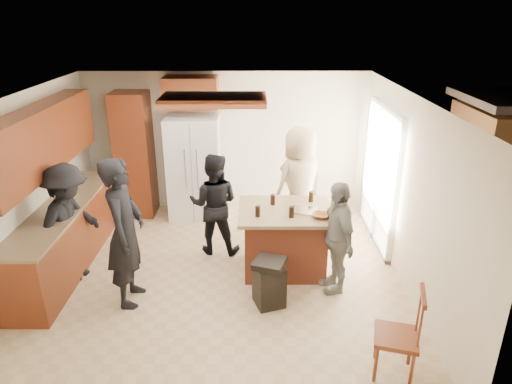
{
  "coord_description": "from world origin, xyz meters",
  "views": [
    {
      "loc": [
        0.51,
        -5.45,
        3.48
      ],
      "look_at": [
        0.52,
        0.34,
        1.15
      ],
      "focal_mm": 32.0,
      "sensor_mm": 36.0,
      "label": 1
    }
  ],
  "objects_px": {
    "person_front_left": "(125,233)",
    "person_counter": "(70,224)",
    "refrigerator": "(195,167)",
    "person_behind_right": "(300,184)",
    "spindle_chair": "(398,337)",
    "person_side_right": "(337,237)",
    "trash_bin": "(269,282)",
    "person_behind_left": "(214,204)",
    "kitchen_island": "(284,239)"
  },
  "relations": [
    {
      "from": "person_front_left",
      "to": "person_counter",
      "type": "height_order",
      "value": "person_front_left"
    },
    {
      "from": "person_counter",
      "to": "refrigerator",
      "type": "bearing_deg",
      "value": -19.09
    },
    {
      "from": "person_behind_right",
      "to": "spindle_chair",
      "type": "distance_m",
      "value": 3.14
    },
    {
      "from": "refrigerator",
      "to": "spindle_chair",
      "type": "height_order",
      "value": "refrigerator"
    },
    {
      "from": "person_side_right",
      "to": "trash_bin",
      "type": "xyz_separation_m",
      "value": [
        -0.88,
        -0.36,
        -0.44
      ]
    },
    {
      "from": "person_behind_right",
      "to": "person_counter",
      "type": "xyz_separation_m",
      "value": [
        -3.17,
        -1.21,
        -0.1
      ]
    },
    {
      "from": "person_behind_left",
      "to": "person_counter",
      "type": "relative_size",
      "value": 0.94
    },
    {
      "from": "person_behind_left",
      "to": "kitchen_island",
      "type": "bearing_deg",
      "value": 158.33
    },
    {
      "from": "kitchen_island",
      "to": "spindle_chair",
      "type": "bearing_deg",
      "value": -63.63
    },
    {
      "from": "person_behind_right",
      "to": "person_counter",
      "type": "distance_m",
      "value": 3.4
    },
    {
      "from": "person_counter",
      "to": "kitchen_island",
      "type": "relative_size",
      "value": 1.3
    },
    {
      "from": "kitchen_island",
      "to": "person_side_right",
      "type": "bearing_deg",
      "value": -37.2
    },
    {
      "from": "person_counter",
      "to": "refrigerator",
      "type": "relative_size",
      "value": 0.92
    },
    {
      "from": "person_front_left",
      "to": "person_counter",
      "type": "bearing_deg",
      "value": 59.87
    },
    {
      "from": "person_side_right",
      "to": "refrigerator",
      "type": "relative_size",
      "value": 0.84
    },
    {
      "from": "trash_bin",
      "to": "person_front_left",
      "type": "bearing_deg",
      "value": 176.41
    },
    {
      "from": "person_side_right",
      "to": "kitchen_island",
      "type": "height_order",
      "value": "person_side_right"
    },
    {
      "from": "person_behind_left",
      "to": "refrigerator",
      "type": "height_order",
      "value": "refrigerator"
    },
    {
      "from": "person_front_left",
      "to": "refrigerator",
      "type": "xyz_separation_m",
      "value": [
        0.52,
        2.61,
        -0.05
      ]
    },
    {
      "from": "trash_bin",
      "to": "person_counter",
      "type": "bearing_deg",
      "value": 166.78
    },
    {
      "from": "person_front_left",
      "to": "trash_bin",
      "type": "bearing_deg",
      "value": -93.78
    },
    {
      "from": "person_behind_right",
      "to": "trash_bin",
      "type": "relative_size",
      "value": 2.93
    },
    {
      "from": "person_behind_left",
      "to": "kitchen_island",
      "type": "relative_size",
      "value": 1.22
    },
    {
      "from": "person_behind_right",
      "to": "person_side_right",
      "type": "xyz_separation_m",
      "value": [
        0.35,
        -1.47,
        -0.17
      ]
    },
    {
      "from": "person_front_left",
      "to": "refrigerator",
      "type": "height_order",
      "value": "person_front_left"
    },
    {
      "from": "refrigerator",
      "to": "kitchen_island",
      "type": "xyz_separation_m",
      "value": [
        1.47,
        -1.88,
        -0.43
      ]
    },
    {
      "from": "person_behind_left",
      "to": "person_front_left",
      "type": "bearing_deg",
      "value": 58.91
    },
    {
      "from": "trash_bin",
      "to": "spindle_chair",
      "type": "xyz_separation_m",
      "value": [
        1.25,
        -1.19,
        0.13
      ]
    },
    {
      "from": "refrigerator",
      "to": "kitchen_island",
      "type": "relative_size",
      "value": 1.41
    },
    {
      "from": "person_behind_left",
      "to": "spindle_chair",
      "type": "bearing_deg",
      "value": 134.46
    },
    {
      "from": "person_counter",
      "to": "spindle_chair",
      "type": "height_order",
      "value": "person_counter"
    },
    {
      "from": "refrigerator",
      "to": "person_behind_left",
      "type": "bearing_deg",
      "value": -71.44
    },
    {
      "from": "person_front_left",
      "to": "kitchen_island",
      "type": "distance_m",
      "value": 2.18
    },
    {
      "from": "person_front_left",
      "to": "person_counter",
      "type": "xyz_separation_m",
      "value": [
        -0.89,
        0.51,
        -0.12
      ]
    },
    {
      "from": "person_behind_right",
      "to": "kitchen_island",
      "type": "height_order",
      "value": "person_behind_right"
    },
    {
      "from": "person_behind_left",
      "to": "trash_bin",
      "type": "distance_m",
      "value": 1.66
    },
    {
      "from": "refrigerator",
      "to": "trash_bin",
      "type": "distance_m",
      "value": 3.05
    },
    {
      "from": "person_behind_right",
      "to": "refrigerator",
      "type": "height_order",
      "value": "person_behind_right"
    },
    {
      "from": "person_front_left",
      "to": "refrigerator",
      "type": "bearing_deg",
      "value": -11.48
    },
    {
      "from": "person_behind_right",
      "to": "person_counter",
      "type": "bearing_deg",
      "value": -10.63
    },
    {
      "from": "person_side_right",
      "to": "person_counter",
      "type": "bearing_deg",
      "value": -105.17
    },
    {
      "from": "spindle_chair",
      "to": "person_behind_right",
      "type": "bearing_deg",
      "value": 103.37
    },
    {
      "from": "trash_bin",
      "to": "person_side_right",
      "type": "bearing_deg",
      "value": 22.36
    },
    {
      "from": "person_side_right",
      "to": "refrigerator",
      "type": "xyz_separation_m",
      "value": [
        -2.11,
        2.36,
        0.14
      ]
    },
    {
      "from": "person_front_left",
      "to": "person_behind_left",
      "type": "height_order",
      "value": "person_front_left"
    },
    {
      "from": "person_counter",
      "to": "kitchen_island",
      "type": "distance_m",
      "value": 2.91
    },
    {
      "from": "person_side_right",
      "to": "kitchen_island",
      "type": "relative_size",
      "value": 1.19
    },
    {
      "from": "person_front_left",
      "to": "person_counter",
      "type": "relative_size",
      "value": 1.15
    },
    {
      "from": "person_front_left",
      "to": "person_side_right",
      "type": "height_order",
      "value": "person_front_left"
    },
    {
      "from": "person_behind_left",
      "to": "person_side_right",
      "type": "relative_size",
      "value": 1.03
    }
  ]
}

